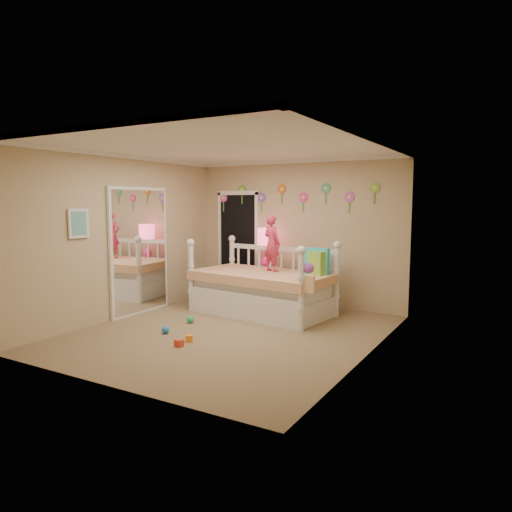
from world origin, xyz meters
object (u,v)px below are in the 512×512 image
Objects in this scene: child at (272,243)px; daybed at (262,276)px; table_lamp at (266,241)px; nightstand at (266,285)px.

daybed is at bearing 72.87° from child.
child is 1.33× the size of table_lamp.
table_lamp is (0.00, -0.00, 0.81)m from nightstand.
daybed is 0.57m from child.
child is (0.11, 0.15, 0.54)m from daybed.
child is at bearing -53.48° from table_lamp.
child reaches higher than nightstand.
daybed is at bearing -66.45° from table_lamp.
child reaches higher than daybed.
table_lamp is at bearing -73.96° from nightstand.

